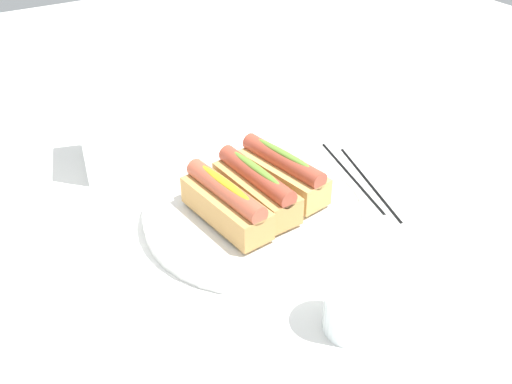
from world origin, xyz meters
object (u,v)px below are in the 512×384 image
Objects in this scene: hotdog_back at (256,187)px; chopstick_far at (369,182)px; serving_bowl at (256,211)px; water_glass at (355,303)px; chopstick_near at (351,175)px; hotdog_front at (284,173)px; hotdog_side at (226,203)px; napkin_box at (95,127)px.

hotdog_back is 0.21m from chopstick_far.
water_glass reaches higher than serving_bowl.
water_glass is at bearing 176.83° from hotdog_back.
serving_bowl is 1.47× the size of chopstick_near.
hotdog_side is at bearing 101.31° from hotdog_front.
water_glass is 0.60× the size of napkin_box.
water_glass is at bearing 153.90° from chopstick_near.
chopstick_near is (0.03, -0.25, -0.05)m from hotdog_side.
hotdog_front is at bearing -78.69° from serving_bowl.
serving_bowl is at bearing -78.69° from hotdog_side.
hotdog_side is at bearing 101.31° from serving_bowl.
napkin_box is at bearing 29.39° from hotdog_back.
chopstick_near is (0.02, -0.19, -0.05)m from hotdog_back.
chopstick_far is at bearing -92.82° from hotdog_back.
serving_bowl is at bearing 108.53° from chopstick_near.
chopstick_far is at bearing -89.82° from hotdog_side.
chopstick_far is (-0.03, -0.01, 0.00)m from chopstick_near.
chopstick_far is at bearing -97.93° from hotdog_front.
chopstick_far is (-0.01, -0.20, -0.01)m from serving_bowl.
hotdog_front is 0.26m from water_glass.
serving_bowl is 0.07m from hotdog_side.
water_glass is 0.31m from chopstick_far.
serving_bowl is 2.08× the size of hotdog_side.
hotdog_side is 0.70× the size of chopstick_near.
chopstick_near is at bearing -86.16° from hotdog_front.
water_glass is at bearing 151.47° from chopstick_far.
hotdog_front is 0.11m from hotdog_side.
napkin_box is 0.42m from chopstick_near.
napkin_box is 0.44m from chopstick_far.
hotdog_front reaches higher than chopstick_near.
serving_bowl is at bearing 102.47° from chopstick_far.
hotdog_back reaches higher than water_glass.
hotdog_back is (-0.01, 0.05, 0.00)m from hotdog_front.
napkin_box reaches higher than water_glass.
water_glass is at bearing 164.78° from hotdog_front.
serving_bowl is 2.06× the size of hotdog_front.
water_glass is 0.41× the size of chopstick_near.
hotdog_back is at bearing 101.31° from hotdog_front.
chopstick_near is at bearing -38.66° from water_glass.
napkin_box reaches higher than hotdog_front.
water_glass is 0.41× the size of chopstick_far.
napkin_box reaches higher than hotdog_side.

